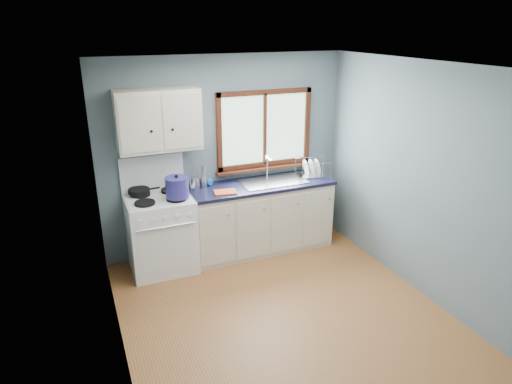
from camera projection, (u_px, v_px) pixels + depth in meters
name	position (u px, v px, depth m)	size (l,w,h in m)	color
floor	(285.00, 317.00, 4.72)	(3.20, 3.60, 0.02)	#955B2E
ceiling	(292.00, 65.00, 3.83)	(3.20, 3.60, 0.02)	white
wall_back	(225.00, 155.00, 5.84)	(3.20, 0.02, 2.50)	slate
wall_front	(423.00, 309.00, 2.71)	(3.20, 0.02, 2.50)	slate
wall_left	(110.00, 232.00, 3.69)	(0.02, 3.60, 2.50)	slate
wall_right	(423.00, 182.00, 4.85)	(0.02, 3.60, 2.50)	slate
gas_range	(161.00, 231.00, 5.47)	(0.76, 0.69, 1.36)	white
base_cabinets	(260.00, 220.00, 5.99)	(1.85, 0.60, 0.88)	beige
countertop	(260.00, 185.00, 5.81)	(1.89, 0.64, 0.04)	black
sink	(273.00, 186.00, 5.89)	(0.84, 0.46, 0.44)	silver
window	(265.00, 135.00, 5.92)	(1.36, 0.10, 1.03)	#9EC6A8
upper_cabinets	(159.00, 120.00, 5.18)	(0.95, 0.35, 0.70)	beige
skillet	(139.00, 191.00, 5.36)	(0.39, 0.27, 0.05)	black
stockpot	(177.00, 187.00, 5.20)	(0.33, 0.33, 0.27)	navy
utensil_crock	(195.00, 183.00, 5.60)	(0.15, 0.15, 0.38)	silver
thermos	(204.00, 177.00, 5.61)	(0.07, 0.07, 0.28)	silver
soap_bottle	(211.00, 177.00, 5.67)	(0.09, 0.09, 0.24)	#0E5EB4
dish_towel	(225.00, 192.00, 5.48)	(0.26, 0.19, 0.02)	#C35429
dish_rack	(312.00, 171.00, 6.11)	(0.47, 0.39, 0.22)	silver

